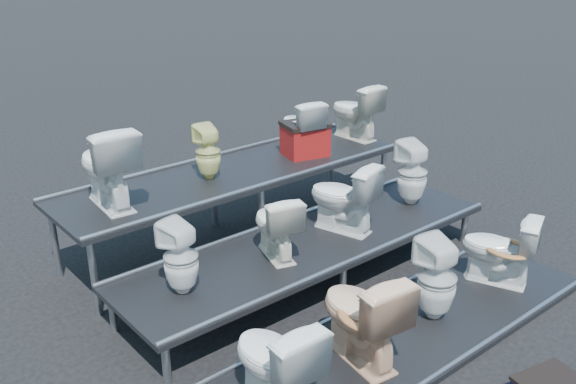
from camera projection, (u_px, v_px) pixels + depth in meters
ground at (310, 281)px, 6.73m from camera, size 80.00×80.00×0.00m
tier_front at (406, 334)px, 5.80m from camera, size 4.20×1.20×0.06m
tier_mid at (311, 261)px, 6.64m from camera, size 4.20×1.20×0.46m
tier_back at (237, 205)px, 7.49m from camera, size 4.20×1.20×0.86m
toilet_0 at (275, 362)px, 4.73m from camera, size 0.49×0.81×0.81m
toilet_1 at (361, 315)px, 5.26m from camera, size 0.60×0.90×0.86m
toilet_2 at (437, 279)px, 5.86m from camera, size 0.41×0.42×0.80m
toilet_3 at (499, 249)px, 6.46m from camera, size 0.66×0.83×0.75m
toilet_4 at (181, 257)px, 5.53m from camera, size 0.36×0.37×0.68m
toilet_5 at (276, 225)px, 6.16m from camera, size 0.54×0.72×0.66m
toilet_6 at (343, 197)px, 6.67m from camera, size 0.60×0.82×0.75m
toilet_7 at (412, 173)px, 7.33m from camera, size 0.40×0.40×0.75m
toilet_8 at (107, 166)px, 6.26m from camera, size 0.54×0.86×0.84m
toilet_9 at (208, 152)px, 6.99m from camera, size 0.31×0.31×0.61m
toilet_10 at (301, 126)px, 7.77m from camera, size 0.50×0.72×0.68m
toilet_11 at (355, 111)px, 8.32m from camera, size 0.43×0.73×0.73m
red_crate at (305, 141)px, 7.76m from camera, size 0.58×0.51×0.36m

